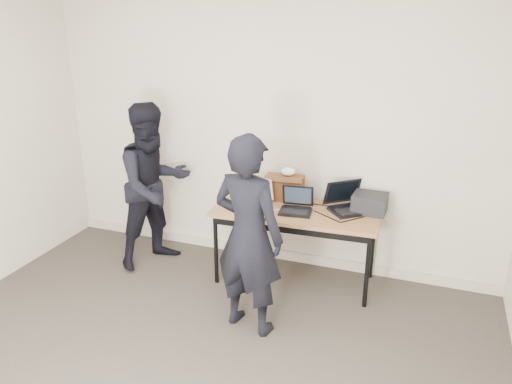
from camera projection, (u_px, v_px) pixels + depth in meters
The scene contains 13 objects.
room at pixel (141, 216), 2.80m from camera, with size 4.60×4.60×2.80m.
desk at pixel (296, 216), 4.55m from camera, with size 1.53×0.72×0.72m.
laptop_beige at pixel (253, 199), 4.67m from camera, with size 0.38×0.37×0.24m.
laptop_center at pixel (296, 206), 4.50m from camera, with size 0.31×0.30×0.22m.
laptop_right at pixel (347, 204), 4.53m from camera, with size 0.48×0.48×0.26m.
leather_satchel at pixel (285, 187), 4.74m from camera, with size 0.37×0.21×0.25m.
tissue at pixel (288, 172), 4.68m from camera, with size 0.13×0.10×0.08m, color white.
equipment_box at pixel (370, 203), 4.46m from camera, with size 0.30×0.25×0.17m, color black.
power_brick at pixel (267, 212), 4.44m from camera, with size 0.08×0.05×0.03m, color black.
cables at pixel (302, 210), 4.52m from camera, with size 1.15×0.35×0.01m.
person_typist at pixel (248, 236), 3.82m from camera, with size 0.59×0.39×1.62m, color black.
person_observer at pixel (154, 186), 4.87m from camera, with size 0.79×0.62×1.63m, color black.
baseboard at pixel (268, 252), 5.22m from camera, with size 4.50×0.03×0.10m, color #B8AC99.
Camera 1 is at (1.49, -2.20, 2.44)m, focal length 35.00 mm.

